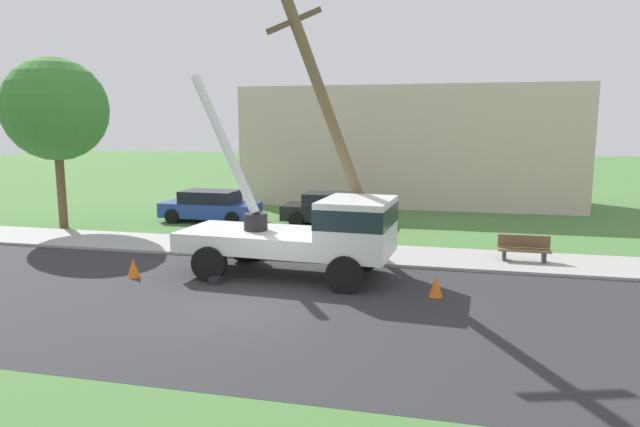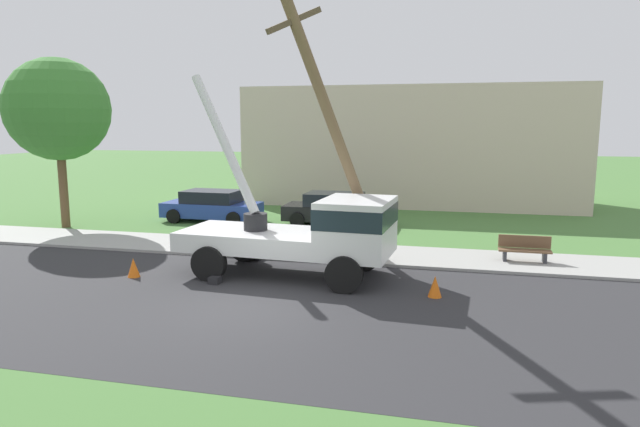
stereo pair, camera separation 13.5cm
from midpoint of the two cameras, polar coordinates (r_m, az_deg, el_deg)
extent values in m
plane|color=#477538|center=(25.34, 2.75, -0.95)|extent=(120.00, 120.00, 0.00)
cube|color=#2B2B2D|center=(14.07, -6.74, -9.24)|extent=(80.00, 8.97, 0.01)
cube|color=#9E9E99|center=(19.48, -0.69, -3.85)|extent=(80.00, 2.82, 0.10)
cube|color=silver|center=(16.80, -6.38, -2.60)|extent=(4.44, 2.66, 0.55)
cube|color=silver|center=(15.73, 3.99, -1.42)|extent=(2.05, 2.51, 1.60)
cube|color=#19232D|center=(15.67, 4.01, -0.16)|extent=(2.07, 2.54, 0.56)
cylinder|color=black|center=(16.69, -6.35, -0.84)|extent=(0.70, 0.70, 0.50)
cylinder|color=silver|center=(17.59, -9.47, 7.13)|extent=(2.81, 1.82, 4.26)
cube|color=black|center=(16.00, -10.40, -6.70)|extent=(0.32, 0.32, 0.20)
cube|color=black|center=(18.53, -6.23, -4.42)|extent=(0.32, 0.32, 0.20)
cylinder|color=black|center=(14.83, 2.71, -6.22)|extent=(1.00, 0.30, 1.00)
cylinder|color=black|center=(17.10, 4.75, -4.17)|extent=(1.00, 0.30, 1.00)
cylinder|color=black|center=(16.26, -11.00, -5.01)|extent=(1.00, 0.30, 1.00)
cylinder|color=black|center=(18.34, -7.46, -3.30)|extent=(1.00, 0.30, 1.00)
cylinder|color=brown|center=(16.70, 1.90, 8.01)|extent=(3.01, 3.11, 8.33)
cube|color=brown|center=(16.19, -2.41, 19.04)|extent=(1.30, 1.34, 0.89)
cone|color=orange|center=(14.85, 11.88, -7.28)|extent=(0.36, 0.36, 0.56)
cone|color=orange|center=(17.23, -18.23, -5.26)|extent=(0.36, 0.36, 0.56)
cube|color=#263F99|center=(26.07, -10.79, 0.41)|extent=(4.44, 1.89, 0.65)
cube|color=black|center=(25.98, -10.82, 1.72)|extent=(2.50, 1.71, 0.55)
cylinder|color=black|center=(24.69, -8.63, -0.55)|extent=(0.64, 0.22, 0.64)
cylinder|color=black|center=(26.33, -7.07, 0.08)|extent=(0.64, 0.22, 0.64)
cylinder|color=black|center=(25.98, -14.52, -0.26)|extent=(0.64, 0.22, 0.64)
cylinder|color=black|center=(27.54, -12.69, 0.33)|extent=(0.64, 0.22, 0.64)
cube|color=black|center=(24.70, 1.64, 0.09)|extent=(4.40, 1.81, 0.65)
cube|color=black|center=(24.61, 1.65, 1.47)|extent=(2.47, 1.66, 0.55)
cylinder|color=black|center=(23.60, 4.62, -0.92)|extent=(0.64, 0.22, 0.64)
cylinder|color=black|center=(25.36, 5.27, -0.23)|extent=(0.64, 0.22, 0.64)
cylinder|color=black|center=(24.23, -2.17, -0.64)|extent=(0.64, 0.22, 0.64)
cylinder|color=black|center=(25.94, -1.08, 0.01)|extent=(0.64, 0.22, 0.64)
cube|color=brown|center=(18.95, 20.30, -3.56)|extent=(1.60, 0.44, 0.06)
cube|color=brown|center=(19.09, 20.28, -2.70)|extent=(1.60, 0.06, 0.40)
cube|color=#333338|center=(18.93, 18.46, -4.17)|extent=(0.10, 0.40, 0.45)
cube|color=#333338|center=(19.08, 22.06, -4.27)|extent=(0.10, 0.40, 0.45)
cylinder|color=brown|center=(26.33, -24.61, 3.77)|extent=(0.36, 0.36, 4.69)
sphere|color=#3D7F33|center=(26.26, -25.00, 9.59)|extent=(4.29, 4.29, 4.29)
cube|color=beige|center=(32.08, 9.37, 6.81)|extent=(18.00, 6.00, 6.40)
camera|label=1|loc=(0.07, -89.78, 0.04)|focal=31.45mm
camera|label=2|loc=(0.07, 90.22, -0.04)|focal=31.45mm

